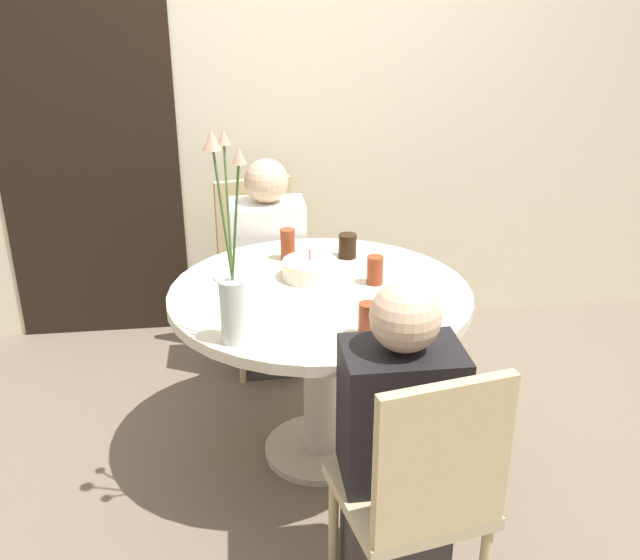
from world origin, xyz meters
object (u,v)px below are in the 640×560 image
at_px(chair_near_front, 422,488).
at_px(birthday_cake, 310,269).
at_px(chair_left_flank, 260,262).
at_px(person_boy, 398,457).
at_px(drink_glass_4, 375,270).
at_px(drink_glass_0, 406,307).
at_px(drink_glass_1, 288,244).
at_px(person_guest, 269,276).
at_px(flower_vase, 232,284).
at_px(side_plate, 236,276).
at_px(drink_glass_2, 347,246).
at_px(drink_glass_3, 367,320).

xyz_separation_m(chair_near_front, birthday_cake, (-0.20, 0.99, 0.26)).
bearing_deg(chair_left_flank, person_boy, -90.37).
bearing_deg(drink_glass_4, drink_glass_0, -84.53).
relative_size(birthday_cake, person_boy, 0.20).
distance_m(drink_glass_1, person_guest, 0.49).
height_order(flower_vase, side_plate, flower_vase).
distance_m(flower_vase, drink_glass_2, 0.85).
bearing_deg(chair_near_front, birthday_cake, -89.99).
bearing_deg(person_boy, side_plate, 117.24).
xyz_separation_m(drink_glass_2, person_guest, (-0.31, 0.40, -0.29)).
bearing_deg(flower_vase, side_plate, 88.51).
bearing_deg(flower_vase, chair_left_flank, 83.79).
distance_m(drink_glass_4, person_boy, 0.81).
bearing_deg(birthday_cake, drink_glass_4, -19.79).
distance_m(chair_left_flank, person_guest, 0.16).
bearing_deg(side_plate, person_boy, -62.76).
distance_m(drink_glass_0, person_guest, 1.15).
xyz_separation_m(flower_vase, drink_glass_3, (0.43, -0.02, -0.14)).
distance_m(chair_near_front, person_guest, 1.62).
xyz_separation_m(chair_left_flank, chair_near_front, (0.36, -1.74, 0.00)).
height_order(drink_glass_0, person_boy, person_boy).
bearing_deg(person_boy, person_guest, 101.76).
relative_size(chair_left_flank, chair_near_front, 1.00).
bearing_deg(drink_glass_0, person_boy, -104.71).
height_order(side_plate, person_boy, person_boy).
relative_size(drink_glass_4, person_boy, 0.10).
xyz_separation_m(side_plate, person_guest, (0.15, 0.55, -0.24)).
distance_m(flower_vase, drink_glass_4, 0.69).
xyz_separation_m(birthday_cake, drink_glass_1, (-0.07, 0.21, 0.03)).
relative_size(chair_left_flank, drink_glass_2, 9.04).
height_order(chair_left_flank, person_guest, person_guest).
height_order(drink_glass_2, drink_glass_3, drink_glass_3).
distance_m(drink_glass_3, person_boy, 0.45).
height_order(birthday_cake, person_guest, person_guest).
xyz_separation_m(drink_glass_1, drink_glass_4, (0.31, -0.29, -0.01)).
xyz_separation_m(side_plate, drink_glass_0, (0.56, -0.48, 0.06)).
xyz_separation_m(drink_glass_0, drink_glass_1, (-0.34, 0.65, -0.00)).
relative_size(drink_glass_2, person_boy, 0.09).
bearing_deg(person_boy, flower_vase, 143.09).
relative_size(drink_glass_0, person_boy, 0.12).
relative_size(chair_left_flank, person_boy, 0.85).
distance_m(birthday_cake, drink_glass_3, 0.52).
bearing_deg(drink_glass_4, drink_glass_2, 101.83).
bearing_deg(drink_glass_3, flower_vase, 177.58).
relative_size(drink_glass_0, drink_glass_1, 1.01).
relative_size(chair_left_flank, flower_vase, 1.32).
xyz_separation_m(chair_near_front, drink_glass_4, (0.04, 0.91, 0.28)).
relative_size(drink_glass_2, drink_glass_4, 0.91).
distance_m(side_plate, person_boy, 1.02).
height_order(drink_glass_2, drink_glass_4, drink_glass_4).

